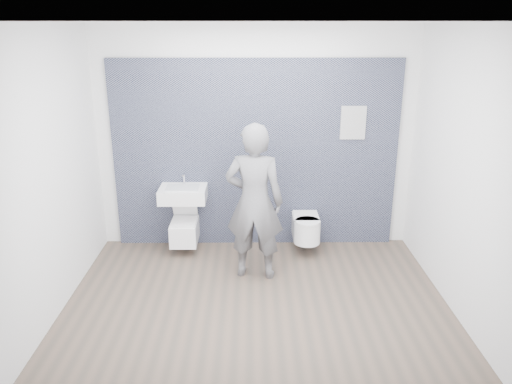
{
  "coord_description": "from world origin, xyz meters",
  "views": [
    {
      "loc": [
        -0.05,
        -4.68,
        2.79
      ],
      "look_at": [
        0.0,
        0.6,
        1.0
      ],
      "focal_mm": 35.0,
      "sensor_mm": 36.0,
      "label": 1
    }
  ],
  "objects_px": {
    "washbasin": "(183,194)",
    "toilet_rounded": "(306,228)",
    "visitor": "(254,202)",
    "toilet_square": "(185,230)"
  },
  "relations": [
    {
      "from": "washbasin",
      "to": "toilet_square",
      "type": "relative_size",
      "value": 0.94
    },
    {
      "from": "washbasin",
      "to": "toilet_rounded",
      "type": "xyz_separation_m",
      "value": [
        1.55,
        -0.06,
        -0.45
      ]
    },
    {
      "from": "toilet_square",
      "to": "visitor",
      "type": "distance_m",
      "value": 1.26
    },
    {
      "from": "washbasin",
      "to": "visitor",
      "type": "relative_size",
      "value": 0.32
    },
    {
      "from": "visitor",
      "to": "washbasin",
      "type": "bearing_deg",
      "value": -29.43
    },
    {
      "from": "toilet_square",
      "to": "toilet_rounded",
      "type": "xyz_separation_m",
      "value": [
        1.55,
        -0.05,
        0.04
      ]
    },
    {
      "from": "washbasin",
      "to": "visitor",
      "type": "bearing_deg",
      "value": -37.36
    },
    {
      "from": "washbasin",
      "to": "toilet_rounded",
      "type": "height_order",
      "value": "washbasin"
    },
    {
      "from": "toilet_rounded",
      "to": "visitor",
      "type": "distance_m",
      "value": 1.07
    },
    {
      "from": "toilet_square",
      "to": "washbasin",
      "type": "bearing_deg",
      "value": 90.0
    }
  ]
}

